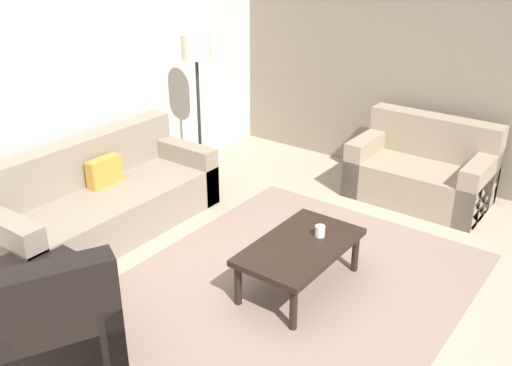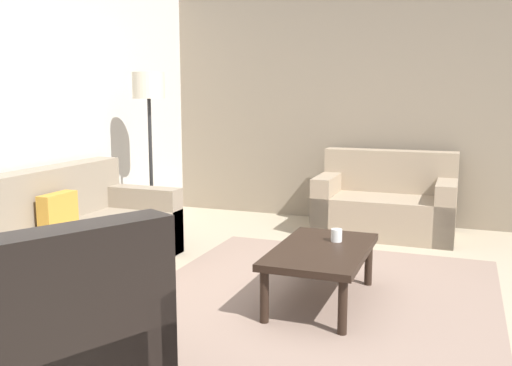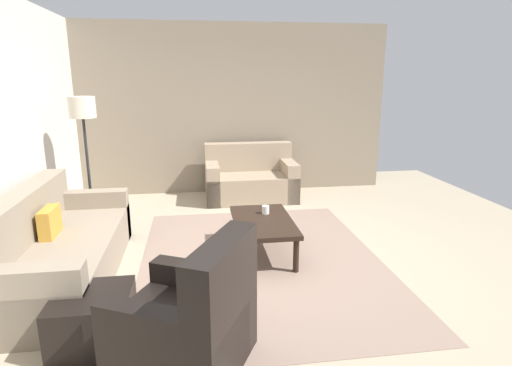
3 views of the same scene
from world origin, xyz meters
The scene contains 10 objects.
ground_plane centered at (0.00, 0.00, 0.00)m, with size 8.00×8.00×0.00m, color tan.
stone_feature_panel centered at (3.00, 0.00, 1.40)m, with size 0.12×5.20×2.80m, color gray.
area_rug centered at (0.00, 0.00, 0.00)m, with size 3.39×2.57×0.01m, color gray.
couch_main centered at (-0.13, 2.08, 0.29)m, with size 2.29×0.94×0.88m.
couch_loveseat centered at (2.46, -0.20, 0.30)m, with size 0.86×1.44×0.88m.
armchair_leather centered at (-1.61, 0.73, 0.31)m, with size 1.08×1.08×0.95m.
ottoman centered at (-1.23, 1.46, 0.20)m, with size 0.56×0.56×0.40m, color black.
coffee_table centered at (0.19, -0.05, 0.36)m, with size 1.10×0.64×0.41m.
cup centered at (0.39, -0.11, 0.46)m, with size 0.08×0.08×0.09m, color white.
lamp_standing centered at (1.31, 2.02, 1.41)m, with size 0.32×0.32×1.71m.
Camera 3 is at (-4.14, 0.67, 1.95)m, focal length 29.44 mm.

